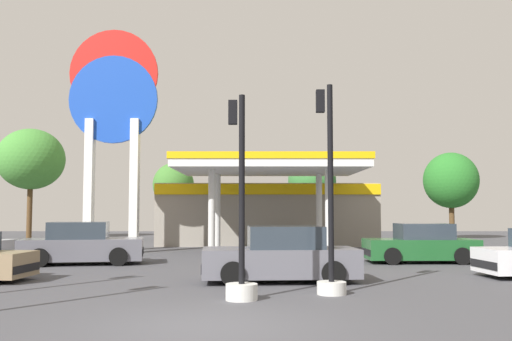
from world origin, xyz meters
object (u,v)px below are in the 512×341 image
traffic_signal_1 (240,244)px  tree_2 (311,181)px  tree_3 (450,181)px  tree_0 (30,159)px  traffic_signal_2 (329,230)px  station_pole_sign (112,111)px  car_1 (280,256)px  tree_1 (173,185)px  car_4 (81,245)px  car_2 (420,245)px

traffic_signal_1 → tree_2: bearing=80.7°
tree_3 → tree_0: bearing=179.2°
traffic_signal_2 → tree_3: 28.95m
traffic_signal_1 → tree_3: 30.70m
station_pole_sign → car_1: bearing=-54.8°
tree_0 → traffic_signal_1: bearing=-59.8°
traffic_signal_1 → traffic_signal_2: size_ratio=0.92×
station_pole_sign → tree_1: station_pole_sign is taller
station_pole_sign → tree_3: bearing=31.4°
car_4 → tree_0: tree_0 is taller
station_pole_sign → car_4: (0.38, -5.72, -6.17)m
car_2 → tree_3: (7.47, 17.87, 3.48)m
traffic_signal_1 → traffic_signal_2: bearing=21.6°
tree_1 → tree_2: size_ratio=0.92×
traffic_signal_2 → tree_2: size_ratio=0.89×
tree_0 → station_pole_sign: bearing=-54.8°
car_2 → tree_0: size_ratio=0.54×
car_4 → traffic_signal_1: traffic_signal_1 is taller
car_1 → tree_0: bearing=125.2°
station_pole_sign → car_2: 15.70m
traffic_signal_2 → car_4: bearing=137.9°
car_2 → tree_3: bearing=67.3°
station_pole_sign → tree_0: bearing=125.2°
tree_0 → tree_1: 10.85m
traffic_signal_2 → tree_3: (12.13, 26.15, 2.61)m
car_2 → car_4: size_ratio=0.91×
car_2 → traffic_signal_1: 11.43m
traffic_signal_2 → tree_1: bearing=106.8°
car_1 → tree_1: size_ratio=0.86×
traffic_signal_1 → tree_2: tree_2 is taller
tree_1 → station_pole_sign: bearing=-96.2°
tree_1 → tree_2: tree_2 is taller
car_1 → car_4: bearing=144.5°
car_2 → tree_1: (-12.23, 16.82, 3.11)m
car_1 → car_2: car_1 is taller
traffic_signal_1 → tree_3: tree_3 is taller
car_2 → tree_2: (-2.56, 16.86, 3.38)m
traffic_signal_1 → car_4: bearing=126.4°
tree_0 → tree_2: bearing=-4.1°
tree_2 → tree_3: bearing=5.7°
tree_3 → car_4: bearing=-138.1°
tree_3 → traffic_signal_1: bearing=-117.9°
traffic_signal_1 → tree_2: size_ratio=0.82×
car_4 → tree_2: bearing=58.9°
car_1 → traffic_signal_1: (-1.07, -3.27, 0.54)m
car_1 → tree_2: tree_2 is taller
car_1 → tree_0: (-17.04, 24.19, 5.01)m
traffic_signal_1 → tree_1: 26.65m
traffic_signal_2 → tree_0: tree_0 is taller
tree_0 → tree_1: tree_0 is taller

